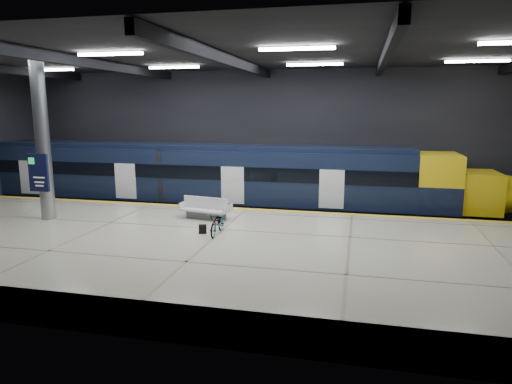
% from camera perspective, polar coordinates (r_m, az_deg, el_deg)
% --- Properties ---
extents(ground, '(30.00, 30.00, 0.00)m').
position_cam_1_polar(ground, '(19.64, -3.22, -7.02)').
color(ground, black).
rests_on(ground, ground).
extents(room_shell, '(30.10, 16.10, 8.05)m').
position_cam_1_polar(room_shell, '(18.73, -3.41, 9.91)').
color(room_shell, black).
rests_on(room_shell, ground).
extents(platform, '(30.00, 11.00, 1.10)m').
position_cam_1_polar(platform, '(17.21, -5.58, -7.71)').
color(platform, '#B4AD98').
rests_on(platform, ground).
extents(safety_strip, '(30.00, 0.40, 0.01)m').
position_cam_1_polar(safety_strip, '(21.92, -1.26, -2.14)').
color(safety_strip, gold).
rests_on(safety_strip, platform).
extents(rails, '(30.00, 1.52, 0.16)m').
position_cam_1_polar(rails, '(24.76, 0.32, -3.09)').
color(rails, gray).
rests_on(rails, ground).
extents(train, '(29.40, 2.84, 3.79)m').
position_cam_1_polar(train, '(24.94, -4.73, 1.62)').
color(train, black).
rests_on(train, ground).
extents(bench, '(2.31, 1.25, 0.97)m').
position_cam_1_polar(bench, '(20.12, -6.28, -2.38)').
color(bench, '#595B60').
rests_on(bench, platform).
extents(bicycle, '(0.64, 1.67, 0.86)m').
position_cam_1_polar(bicycle, '(17.61, -4.86, -3.93)').
color(bicycle, '#99999E').
rests_on(bicycle, platform).
extents(pannier_bag, '(0.34, 0.27, 0.35)m').
position_cam_1_polar(pannier_bag, '(17.87, -6.69, -4.61)').
color(pannier_bag, black).
rests_on(pannier_bag, platform).
extents(info_column, '(0.90, 0.78, 6.90)m').
position_cam_1_polar(info_column, '(21.56, -25.16, 5.67)').
color(info_column, '#9EA0A5').
rests_on(info_column, platform).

